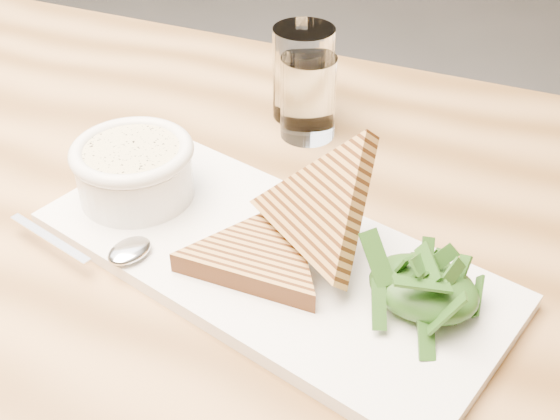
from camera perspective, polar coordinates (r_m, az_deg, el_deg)
The scene contains 14 objects.
table_top at distance 0.74m, azimuth -10.53°, elevation -1.41°, with size 1.30×0.87×0.04m, color #AA7C48.
table_leg_bl at distance 1.53m, azimuth -17.23°, elevation 2.84°, with size 0.06×0.06×0.69m, color #AA7C48.
platter at distance 0.65m, azimuth -0.91°, elevation -3.91°, with size 0.44×0.20×0.01m, color white.
soup_bowl at distance 0.72m, azimuth -11.68°, elevation 2.70°, with size 0.12×0.12×0.05m, color white.
soup at distance 0.70m, azimuth -11.95°, elevation 4.57°, with size 0.10×0.10×0.01m, color beige.
bowl_rim at distance 0.70m, azimuth -11.97°, elevation 4.71°, with size 0.12×0.12×0.01m, color white.
sandwich_flat at distance 0.63m, azimuth -1.69°, elevation -3.71°, with size 0.16×0.16×0.02m, color #B88543, non-canonical shape.
sandwich_lean at distance 0.61m, azimuth 3.31°, elevation 0.18°, with size 0.16×0.16×0.09m, color #B88543, non-canonical shape.
salad_base at distance 0.60m, azimuth 11.57°, elevation -6.24°, with size 0.09×0.07×0.04m, color #154011.
arugula_pile at distance 0.59m, azimuth 11.67°, elevation -5.59°, with size 0.11×0.10×0.05m, color #35591D, non-canonical shape.
spoon_bowl at distance 0.65m, azimuth -12.14°, elevation -3.24°, with size 0.03×0.04×0.01m, color silver.
spoon_handle at distance 0.69m, azimuth -18.22°, elevation -2.20°, with size 0.11×0.01×0.00m, color silver.
glass_near at distance 0.86m, azimuth 1.90°, elevation 11.05°, with size 0.07×0.07×0.11m, color white.
glass_far at distance 0.82m, azimuth 2.30°, elevation 9.14°, with size 0.06×0.06×0.10m, color white.
Camera 1 is at (0.62, -0.41, 1.16)m, focal length 45.00 mm.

